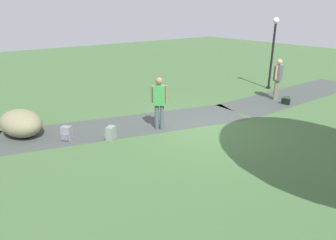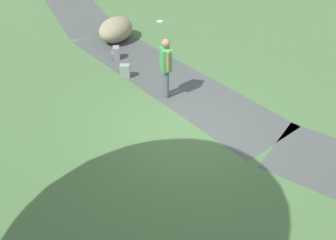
% 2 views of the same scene
% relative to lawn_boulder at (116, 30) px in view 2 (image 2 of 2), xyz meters
% --- Properties ---
extents(ground_plane, '(48.00, 48.00, 0.00)m').
position_rel_lawn_boulder_xyz_m(ground_plane, '(-4.77, 2.99, -0.40)').
color(ground_plane, '#426539').
extents(footpath_segment_mid, '(8.22, 4.14, 0.01)m').
position_rel_lawn_boulder_xyz_m(footpath_segment_mid, '(-2.94, 1.21, -0.39)').
color(footpath_segment_mid, '#424945').
rests_on(footpath_segment_mid, ground).
extents(footpath_segment_far, '(7.88, 5.73, 0.01)m').
position_rel_lawn_boulder_xyz_m(footpath_segment_far, '(4.34, -1.95, -0.39)').
color(footpath_segment_far, '#424945').
rests_on(footpath_segment_far, ground).
extents(lawn_boulder, '(1.40, 1.72, 0.79)m').
position_rel_lawn_boulder_xyz_m(lawn_boulder, '(0.00, 0.00, 0.00)').
color(lawn_boulder, gray).
rests_on(lawn_boulder, ground).
extents(man_near_boulder, '(0.43, 0.42, 1.66)m').
position_rel_lawn_boulder_xyz_m(man_near_boulder, '(-3.54, 2.09, 0.56)').
color(man_near_boulder, '#4B585D').
rests_on(man_near_boulder, ground).
extents(backpack_by_boulder, '(0.35, 0.35, 0.40)m').
position_rel_lawn_boulder_xyz_m(backpack_by_boulder, '(-0.94, 1.11, -0.20)').
color(backpack_by_boulder, gray).
rests_on(backpack_by_boulder, ground).
extents(spare_backpack_on_lawn, '(0.34, 0.35, 0.40)m').
position_rel_lawn_boulder_xyz_m(spare_backpack_on_lawn, '(-1.95, 1.88, -0.20)').
color(spare_backpack_on_lawn, gray).
rests_on(spare_backpack_on_lawn, ground).
extents(frisbee_on_grass, '(0.23, 0.23, 0.02)m').
position_rel_lawn_boulder_xyz_m(frisbee_on_grass, '(-0.23, -2.32, -0.39)').
color(frisbee_on_grass, white).
rests_on(frisbee_on_grass, ground).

